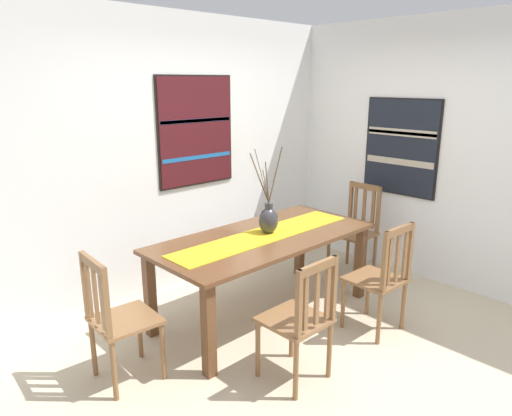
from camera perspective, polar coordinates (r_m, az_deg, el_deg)
The scene contains 12 objects.
ground_plane at distance 4.00m, azimuth 9.03°, elevation -16.24°, with size 6.40×6.40×0.03m, color beige.
wall_back at distance 4.81m, azimuth -8.19°, elevation 6.59°, with size 6.40×0.12×2.70m, color white.
wall_side at distance 5.09m, azimuth 22.64°, elevation 6.05°, with size 0.12×6.40×2.70m, color white.
dining_table at distance 4.12m, azimuth 0.99°, elevation -4.69°, with size 2.03×0.94×0.76m.
table_runner at distance 4.09m, azimuth 1.00°, elevation -3.33°, with size 1.86×0.36×0.01m, color gold.
centerpiece_vase at distance 4.11m, azimuth 1.54°, elevation -1.35°, with size 0.21×0.26×0.76m.
chair_0 at distance 4.04m, azimuth 15.04°, elevation -8.17°, with size 0.43×0.43×0.96m.
chair_1 at distance 5.24m, azimuth 12.12°, elevation -2.49°, with size 0.42×0.42×0.98m.
chair_2 at distance 3.31m, azimuth 5.45°, elevation -13.28°, with size 0.42×0.42×0.94m.
chair_3 at distance 3.43m, azimuth -16.60°, elevation -12.72°, with size 0.45×0.45×0.96m.
painting_on_back_wall at distance 4.76m, azimuth -7.37°, elevation 9.29°, with size 0.90×0.05×1.09m.
painting_on_side_wall at distance 5.25m, azimuth 17.31°, elevation 7.11°, with size 0.05×0.85×1.03m.
Camera 1 is at (-2.76, -2.02, 2.06)m, focal length 32.74 mm.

